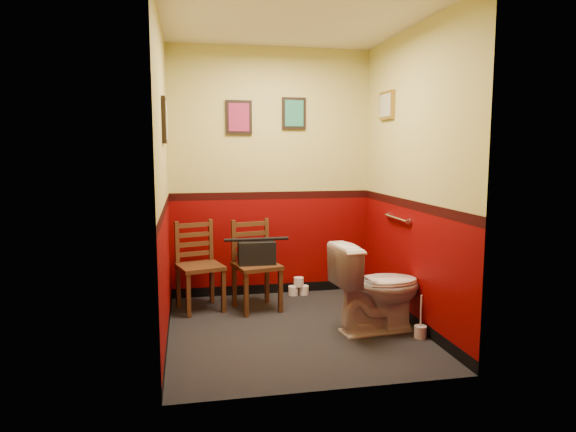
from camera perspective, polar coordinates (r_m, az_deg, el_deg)
name	(u,v)px	position (r m, az deg, el deg)	size (l,w,h in m)	color
floor	(293,329)	(4.73, 0.60, -12.48)	(2.20, 2.40, 0.00)	black
ceiling	(294,18)	(4.58, 0.65, 21.15)	(2.20, 2.40, 0.00)	silver
wall_back	(271,173)	(5.64, -1.88, 4.75)	(2.20, 2.70, 0.00)	#5F0303
wall_front	(332,190)	(3.30, 4.91, 2.86)	(2.20, 2.70, 0.00)	#5F0303
wall_left	(163,181)	(4.37, -13.67, 3.78)	(2.40, 2.70, 0.00)	#5F0303
wall_right	(412,178)	(4.81, 13.60, 4.09)	(2.40, 2.70, 0.00)	#5F0303
grab_bar	(397,218)	(5.06, 11.97, -0.26)	(0.05, 0.56, 0.06)	silver
framed_print_back_a	(239,117)	(5.58, -5.49, 10.86)	(0.28, 0.04, 0.36)	black
framed_print_back_b	(294,113)	(5.67, 0.67, 11.34)	(0.26, 0.04, 0.34)	black
framed_print_left	(165,121)	(4.47, -13.55, 10.28)	(0.04, 0.30, 0.38)	black
framed_print_right	(386,105)	(5.36, 10.89, 11.97)	(0.04, 0.34, 0.28)	olive
toilet	(377,288)	(4.65, 9.85, -7.86)	(0.45, 0.80, 0.79)	white
toilet_brush	(420,331)	(4.66, 14.49, -12.26)	(0.11, 0.11, 0.38)	silver
chair_left	(199,266)	(5.26, -9.88, -5.47)	(0.52, 0.52, 0.89)	#563119
chair_right	(255,265)	(5.21, -3.65, -5.46)	(0.50, 0.50, 0.90)	#563119
handbag	(257,253)	(5.15, -3.50, -4.07)	(0.37, 0.18, 0.27)	black
tp_stack	(299,287)	(5.77, 1.18, -7.95)	(0.23, 0.12, 0.20)	silver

